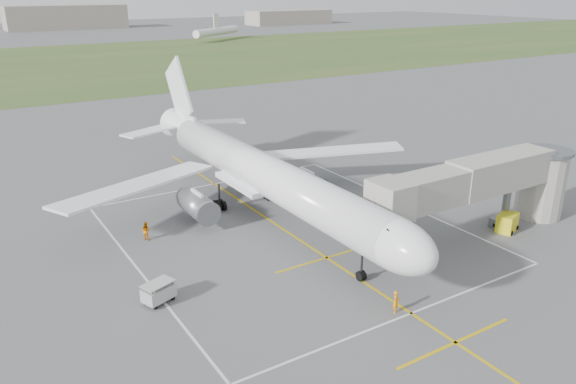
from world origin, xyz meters
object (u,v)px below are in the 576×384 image
jet_bridge (493,183)px  ramp_worker_nose (396,302)px  gpu_unit (507,223)px  baggage_cart (159,292)px  airliner (262,174)px  ramp_worker_wing (146,231)px

jet_bridge → ramp_worker_nose: bearing=-160.7°
gpu_unit → baggage_cart: size_ratio=1.01×
airliner → baggage_cart: 17.83m
airliner → jet_bridge: 21.22m
jet_bridge → baggage_cart: 30.56m
ramp_worker_wing → jet_bridge: bearing=-151.6°
baggage_cart → ramp_worker_nose: ramp_worker_nose is taller
ramp_worker_nose → ramp_worker_wing: bearing=85.6°
jet_bridge → ramp_worker_wing: 31.37m
airliner → baggage_cart: size_ratio=18.21×
jet_bridge → ramp_worker_wing: size_ratio=14.08×
baggage_cart → ramp_worker_nose: size_ratio=1.57×
jet_bridge → gpu_unit: 4.33m
airliner → baggage_cart: (-14.29, -10.04, -3.59)m
baggage_cart → ramp_worker_nose: bearing=-56.7°
airliner → ramp_worker_nose: 20.36m
gpu_unit → baggage_cart: bearing=150.9°
airliner → jet_bridge: airliner is taller
airliner → baggage_cart: bearing=-144.9°
baggage_cart → ramp_worker_nose: (13.46, -9.99, 0.02)m
baggage_cart → airliner: bearing=15.0°
ramp_worker_nose → ramp_worker_wing: (-10.70, 20.84, 0.01)m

